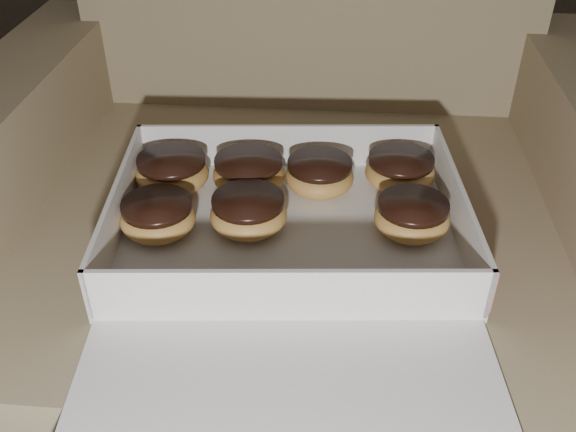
# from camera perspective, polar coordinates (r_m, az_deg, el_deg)

# --- Properties ---
(armchair) EXTENTS (0.95, 0.80, 0.99)m
(armchair) POSITION_cam_1_polar(r_m,az_deg,el_deg) (1.03, 0.80, -2.80)
(armchair) COLOR #837453
(armchair) RESTS_ON floor
(bakery_box) EXTENTS (0.47, 0.55, 0.07)m
(bakery_box) POSITION_cam_1_polar(r_m,az_deg,el_deg) (0.79, 0.27, -2.76)
(bakery_box) COLOR white
(bakery_box) RESTS_ON armchair
(donut_a) EXTENTS (0.10, 0.10, 0.05)m
(donut_a) POSITION_cam_1_polar(r_m,az_deg,el_deg) (0.90, -3.52, 3.85)
(donut_a) COLOR gold
(donut_a) RESTS_ON bakery_box
(donut_b) EXTENTS (0.10, 0.10, 0.05)m
(donut_b) POSITION_cam_1_polar(r_m,az_deg,el_deg) (0.82, -3.54, 0.32)
(donut_b) COLOR gold
(donut_b) RESTS_ON bakery_box
(donut_c) EXTENTS (0.10, 0.10, 0.05)m
(donut_c) POSITION_cam_1_polar(r_m,az_deg,el_deg) (0.89, 2.82, 3.66)
(donut_c) COLOR gold
(donut_c) RESTS_ON bakery_box
(donut_d) EXTENTS (0.10, 0.10, 0.05)m
(donut_d) POSITION_cam_1_polar(r_m,az_deg,el_deg) (0.91, 9.92, 3.99)
(donut_d) COLOR gold
(donut_d) RESTS_ON bakery_box
(donut_e) EXTENTS (0.10, 0.10, 0.05)m
(donut_e) POSITION_cam_1_polar(r_m,az_deg,el_deg) (0.82, 10.95, -0.04)
(donut_e) COLOR gold
(donut_e) RESTS_ON bakery_box
(donut_f) EXTENTS (0.10, 0.10, 0.05)m
(donut_f) POSITION_cam_1_polar(r_m,az_deg,el_deg) (0.83, -11.48, -0.05)
(donut_f) COLOR gold
(donut_f) RESTS_ON bakery_box
(donut_g) EXTENTS (0.10, 0.10, 0.05)m
(donut_g) POSITION_cam_1_polar(r_m,az_deg,el_deg) (0.91, -10.24, 3.88)
(donut_g) COLOR gold
(donut_g) RESTS_ON bakery_box
(crumb_a) EXTENTS (0.01, 0.01, 0.00)m
(crumb_a) POSITION_cam_1_polar(r_m,az_deg,el_deg) (0.75, 6.65, -6.26)
(crumb_a) COLOR black
(crumb_a) RESTS_ON bakery_box
(crumb_b) EXTENTS (0.01, 0.01, 0.00)m
(crumb_b) POSITION_cam_1_polar(r_m,az_deg,el_deg) (0.81, -2.03, -1.88)
(crumb_b) COLOR black
(crumb_b) RESTS_ON bakery_box
(crumb_c) EXTENTS (0.01, 0.01, 0.00)m
(crumb_c) POSITION_cam_1_polar(r_m,az_deg,el_deg) (0.74, 10.47, -6.91)
(crumb_c) COLOR black
(crumb_c) RESTS_ON bakery_box
(crumb_d) EXTENTS (0.01, 0.01, 0.00)m
(crumb_d) POSITION_cam_1_polar(r_m,az_deg,el_deg) (0.77, 10.41, -5.33)
(crumb_d) COLOR black
(crumb_d) RESTS_ON bakery_box
(crumb_e) EXTENTS (0.01, 0.01, 0.00)m
(crumb_e) POSITION_cam_1_polar(r_m,az_deg,el_deg) (0.82, -3.88, -1.69)
(crumb_e) COLOR black
(crumb_e) RESTS_ON bakery_box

